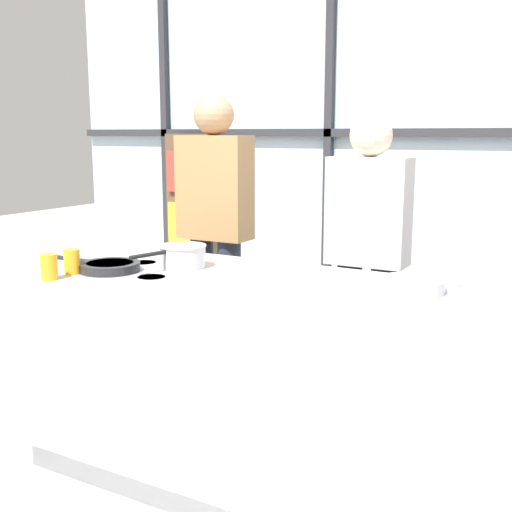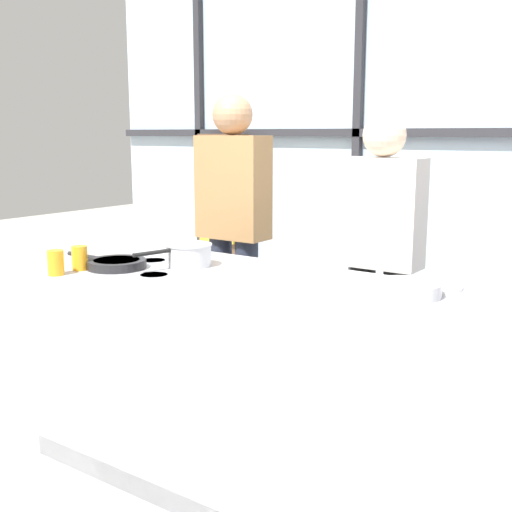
{
  "view_description": "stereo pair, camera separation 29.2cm",
  "coord_description": "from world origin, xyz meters",
  "px_view_note": "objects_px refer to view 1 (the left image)",
  "views": [
    {
      "loc": [
        1.17,
        -2.4,
        1.53
      ],
      "look_at": [
        -0.24,
        0.1,
        0.98
      ],
      "focal_mm": 45.0,
      "sensor_mm": 36.0,
      "label": 1
    },
    {
      "loc": [
        1.42,
        -2.25,
        1.53
      ],
      "look_at": [
        -0.24,
        0.1,
        0.98
      ],
      "focal_mm": 45.0,
      "sensor_mm": 36.0,
      "label": 2
    }
  ],
  "objects_px": {
    "spectator_center_left": "(367,245)",
    "juice_glass_near": "(49,267)",
    "frying_pan": "(109,266)",
    "white_plate": "(430,282)",
    "juice_glass_far": "(72,262)",
    "saucepan": "(183,255)",
    "spectator_far_left": "(215,219)",
    "mixing_bowl": "(412,285)"
  },
  "relations": [
    {
      "from": "spectator_far_left",
      "to": "juice_glass_near",
      "type": "xyz_separation_m",
      "value": [
        -0.03,
        -1.33,
        -0.07
      ]
    },
    {
      "from": "spectator_far_left",
      "to": "saucepan",
      "type": "relative_size",
      "value": 4.21
    },
    {
      "from": "spectator_center_left",
      "to": "white_plate",
      "type": "xyz_separation_m",
      "value": [
        0.49,
        -0.57,
        -0.04
      ]
    },
    {
      "from": "mixing_bowl",
      "to": "white_plate",
      "type": "bearing_deg",
      "value": 82.76
    },
    {
      "from": "frying_pan",
      "to": "white_plate",
      "type": "distance_m",
      "value": 1.49
    },
    {
      "from": "spectator_center_left",
      "to": "juice_glass_far",
      "type": "xyz_separation_m",
      "value": [
        -1.03,
        -1.19,
        0.01
      ]
    },
    {
      "from": "mixing_bowl",
      "to": "juice_glass_near",
      "type": "distance_m",
      "value": 1.6
    },
    {
      "from": "juice_glass_near",
      "to": "white_plate",
      "type": "bearing_deg",
      "value": 26.75
    },
    {
      "from": "frying_pan",
      "to": "juice_glass_near",
      "type": "distance_m",
      "value": 0.29
    },
    {
      "from": "spectator_center_left",
      "to": "white_plate",
      "type": "bearing_deg",
      "value": 130.91
    },
    {
      "from": "white_plate",
      "to": "juice_glass_near",
      "type": "relative_size",
      "value": 2.28
    },
    {
      "from": "saucepan",
      "to": "white_plate",
      "type": "bearing_deg",
      "value": 12.12
    },
    {
      "from": "mixing_bowl",
      "to": "juice_glass_near",
      "type": "relative_size",
      "value": 2.3
    },
    {
      "from": "frying_pan",
      "to": "juice_glass_near",
      "type": "height_order",
      "value": "juice_glass_near"
    },
    {
      "from": "spectator_center_left",
      "to": "mixing_bowl",
      "type": "height_order",
      "value": "spectator_center_left"
    },
    {
      "from": "saucepan",
      "to": "juice_glass_near",
      "type": "distance_m",
      "value": 0.63
    },
    {
      "from": "white_plate",
      "to": "juice_glass_near",
      "type": "bearing_deg",
      "value": -153.25
    },
    {
      "from": "spectator_far_left",
      "to": "saucepan",
      "type": "bearing_deg",
      "value": 112.43
    },
    {
      "from": "frying_pan",
      "to": "juice_glass_far",
      "type": "relative_size",
      "value": 4.44
    },
    {
      "from": "spectator_far_left",
      "to": "mixing_bowl",
      "type": "distance_m",
      "value": 1.65
    },
    {
      "from": "juice_glass_far",
      "to": "spectator_far_left",
      "type": "bearing_deg",
      "value": 88.65
    },
    {
      "from": "white_plate",
      "to": "saucepan",
      "type": "bearing_deg",
      "value": -167.88
    },
    {
      "from": "spectator_center_left",
      "to": "juice_glass_near",
      "type": "bearing_deg",
      "value": 52.32
    },
    {
      "from": "saucepan",
      "to": "white_plate",
      "type": "height_order",
      "value": "saucepan"
    },
    {
      "from": "spectator_far_left",
      "to": "mixing_bowl",
      "type": "xyz_separation_m",
      "value": [
        1.47,
        -0.76,
        -0.09
      ]
    },
    {
      "from": "saucepan",
      "to": "spectator_far_left",
      "type": "bearing_deg",
      "value": 112.43
    },
    {
      "from": "white_plate",
      "to": "juice_glass_near",
      "type": "xyz_separation_m",
      "value": [
        -1.52,
        -0.77,
        0.05
      ]
    },
    {
      "from": "frying_pan",
      "to": "saucepan",
      "type": "xyz_separation_m",
      "value": [
        0.26,
        0.25,
        0.04
      ]
    },
    {
      "from": "spectator_center_left",
      "to": "juice_glass_near",
      "type": "height_order",
      "value": "spectator_center_left"
    },
    {
      "from": "white_plate",
      "to": "juice_glass_far",
      "type": "relative_size",
      "value": 2.28
    },
    {
      "from": "juice_glass_near",
      "to": "saucepan",
      "type": "bearing_deg",
      "value": 54.86
    },
    {
      "from": "saucepan",
      "to": "white_plate",
      "type": "relative_size",
      "value": 1.58
    },
    {
      "from": "spectator_center_left",
      "to": "white_plate",
      "type": "distance_m",
      "value": 0.75
    },
    {
      "from": "white_plate",
      "to": "spectator_far_left",
      "type": "bearing_deg",
      "value": 159.21
    },
    {
      "from": "mixing_bowl",
      "to": "spectator_center_left",
      "type": "bearing_deg",
      "value": 121.43
    },
    {
      "from": "spectator_far_left",
      "to": "white_plate",
      "type": "relative_size",
      "value": 6.64
    },
    {
      "from": "frying_pan",
      "to": "spectator_center_left",
      "type": "bearing_deg",
      "value": 49.06
    },
    {
      "from": "saucepan",
      "to": "white_plate",
      "type": "distance_m",
      "value": 1.18
    },
    {
      "from": "juice_glass_near",
      "to": "juice_glass_far",
      "type": "height_order",
      "value": "same"
    },
    {
      "from": "white_plate",
      "to": "mixing_bowl",
      "type": "height_order",
      "value": "mixing_bowl"
    },
    {
      "from": "white_plate",
      "to": "juice_glass_near",
      "type": "height_order",
      "value": "juice_glass_near"
    },
    {
      "from": "spectator_center_left",
      "to": "juice_glass_far",
      "type": "distance_m",
      "value": 1.57
    }
  ]
}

